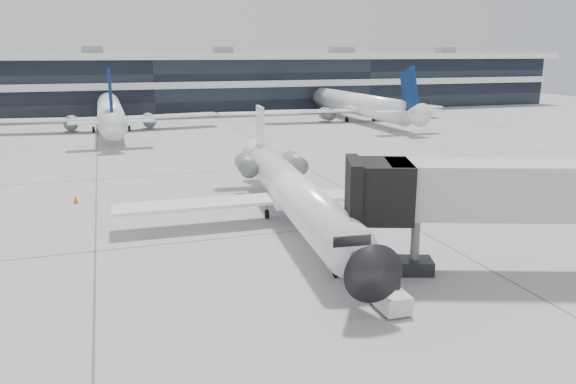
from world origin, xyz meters
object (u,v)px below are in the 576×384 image
object	(u,v)px
jet_bridge	(556,191)
baggage_tug	(390,297)
regional_jet	(291,188)
ramp_worker	(378,263)

from	to	relation	value
jet_bridge	baggage_tug	world-z (taller)	jet_bridge
regional_jet	jet_bridge	distance (m)	16.41
baggage_tug	regional_jet	bearing A→B (deg)	90.76
ramp_worker	baggage_tug	distance (m)	3.29
regional_jet	jet_bridge	bearing A→B (deg)	-47.93
jet_bridge	baggage_tug	distance (m)	10.60
jet_bridge	regional_jet	bearing A→B (deg)	146.37
regional_jet	ramp_worker	xyz separation A→B (m)	(0.91, -11.13, -1.36)
ramp_worker	jet_bridge	bearing A→B (deg)	142.08
jet_bridge	baggage_tug	size ratio (longest dim) A/B	9.11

